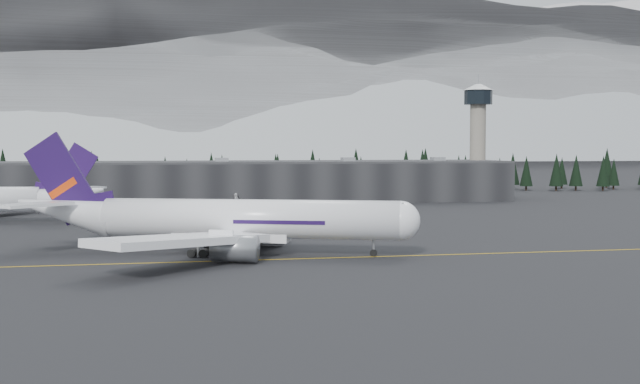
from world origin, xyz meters
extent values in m
plane|color=black|center=(0.00, 0.00, 0.00)|extent=(1400.00, 1400.00, 0.00)
cube|color=gold|center=(0.00, -2.00, 0.01)|extent=(400.00, 0.40, 0.02)
cube|color=black|center=(0.00, 125.00, 6.00)|extent=(160.00, 30.00, 12.00)
cube|color=#333335|center=(0.00, 125.00, 12.30)|extent=(160.00, 30.00, 0.60)
cylinder|color=gray|center=(75.00, 128.00, 16.00)|extent=(5.20, 5.20, 32.00)
cylinder|color=black|center=(75.00, 128.00, 33.25)|extent=(9.20, 9.20, 4.50)
cone|color=silver|center=(75.00, 128.00, 36.70)|extent=(10.00, 10.00, 2.00)
cube|color=black|center=(0.00, 162.00, 7.50)|extent=(360.00, 20.00, 15.00)
cylinder|color=white|center=(-14.45, 4.70, 5.73)|extent=(47.36, 21.56, 6.25)
sphere|color=white|center=(8.21, -3.13, 5.73)|extent=(6.25, 6.25, 6.25)
cone|color=white|center=(-44.01, 14.90, 6.67)|extent=(18.59, 11.63, 9.05)
cube|color=white|center=(-15.09, 22.01, 4.07)|extent=(12.78, 30.15, 2.67)
cylinder|color=gray|center=(-11.05, 14.55, 2.29)|extent=(7.70, 5.96, 3.96)
cube|color=white|center=(-25.64, -8.53, 4.07)|extent=(27.06, 26.00, 2.67)
cylinder|color=gray|center=(-17.85, -5.16, 2.29)|extent=(7.70, 5.96, 3.96)
cube|color=#200E42|center=(-44.50, 15.07, 11.99)|extent=(12.65, 4.80, 15.52)
cube|color=red|center=(-44.30, 15.00, 10.42)|extent=(4.99, 2.21, 3.82)
cube|color=white|center=(-43.94, 21.49, 8.13)|extent=(6.78, 12.15, 0.52)
cube|color=white|center=(-48.02, 9.67, 8.13)|extent=(11.73, 11.06, 0.52)
cylinder|color=black|center=(4.27, -1.77, 1.56)|extent=(0.52, 0.52, 3.13)
cylinder|color=black|center=(-19.82, 11.51, 1.56)|extent=(0.52, 0.52, 3.13)
cylinder|color=black|center=(-22.88, 2.64, 1.56)|extent=(0.52, 0.52, 3.13)
cone|color=white|center=(-48.82, 66.04, 6.15)|extent=(16.76, 7.89, 8.34)
cube|color=#26104B|center=(-48.34, 65.98, 11.04)|extent=(12.12, 2.12, 14.30)
cube|color=#C7600B|center=(-48.53, 66.00, 9.60)|extent=(4.71, 1.17, 3.52)
cube|color=white|center=(-47.69, 60.07, 7.49)|extent=(8.00, 11.41, 0.48)
cube|color=white|center=(-46.13, 71.49, 7.49)|extent=(9.89, 11.00, 0.48)
imported|color=silver|center=(-43.82, 94.21, 0.75)|extent=(4.00, 5.92, 1.51)
imported|color=white|center=(-6.94, 109.19, 0.64)|extent=(3.90, 1.93, 1.28)
camera|label=1|loc=(-28.52, -123.05, 17.50)|focal=45.00mm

